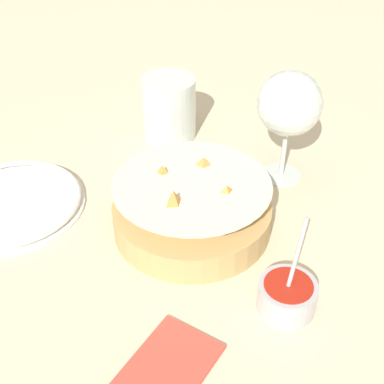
{
  "coord_description": "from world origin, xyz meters",
  "views": [
    {
      "loc": [
        -0.51,
        -0.29,
        0.48
      ],
      "look_at": [
        -0.02,
        -0.03,
        0.06
      ],
      "focal_mm": 50.0,
      "sensor_mm": 36.0,
      "label": 1
    }
  ],
  "objects": [
    {
      "name": "food_basket",
      "position": [
        -0.02,
        -0.03,
        0.03
      ],
      "size": [
        0.21,
        0.21,
        0.09
      ],
      "color": "tan",
      "rests_on": "ground_plane"
    },
    {
      "name": "wine_glass",
      "position": [
        0.15,
        -0.1,
        0.12
      ],
      "size": [
        0.09,
        0.09,
        0.17
      ],
      "color": "silver",
      "rests_on": "ground_plane"
    },
    {
      "name": "ground_plane",
      "position": [
        0.0,
        0.0,
        0.0
      ],
      "size": [
        4.0,
        4.0,
        0.0
      ],
      "primitive_type": "plane",
      "color": "beige"
    },
    {
      "name": "side_plate",
      "position": [
        -0.1,
        0.22,
        0.01
      ],
      "size": [
        0.21,
        0.21,
        0.01
      ],
      "color": "white",
      "rests_on": "ground_plane"
    },
    {
      "name": "napkin",
      "position": [
        -0.24,
        -0.11,
        0.0
      ],
      "size": [
        0.13,
        0.09,
        0.01
      ],
      "color": "#DB4C3D",
      "rests_on": "ground_plane"
    },
    {
      "name": "beer_mug",
      "position": [
        0.18,
        0.11,
        0.05
      ],
      "size": [
        0.13,
        0.09,
        0.1
      ],
      "color": "silver",
      "rests_on": "ground_plane"
    },
    {
      "name": "sauce_cup",
      "position": [
        -0.09,
        -0.19,
        0.02
      ],
      "size": [
        0.07,
        0.07,
        0.11
      ],
      "color": "#B7B7BC",
      "rests_on": "ground_plane"
    }
  ]
}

